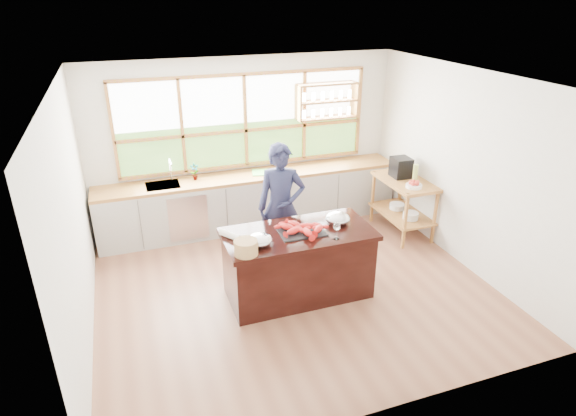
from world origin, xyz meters
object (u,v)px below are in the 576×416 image
wicker_basket (246,247)px  cook (281,207)px  espresso_machine (401,167)px  island (298,263)px

wicker_basket → cook: bearing=54.3°
cook → espresso_machine: size_ratio=5.70×
wicker_basket → island: bearing=22.8°
island → espresso_machine: 2.59m
island → wicker_basket: 0.97m
espresso_machine → cook: bearing=-165.6°
espresso_machine → wicker_basket: bearing=-149.8°
island → wicker_basket: size_ratio=6.89×
cook → espresso_machine: bearing=29.4°
cook → espresso_machine: (2.15, 0.47, 0.16)m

